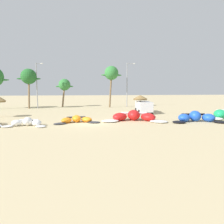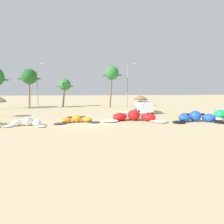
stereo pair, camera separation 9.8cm
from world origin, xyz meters
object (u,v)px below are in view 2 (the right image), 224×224
at_px(palm_center_left, 112,74).
at_px(lamppost_west, 38,83).
at_px(kite_center, 134,117).
at_px(parked_van, 144,106).
at_px(kite_right_of_center, 196,118).
at_px(kite_left_of_center, 77,120).
at_px(beach_umbrella_middle, 140,98).
at_px(palm_left, 29,77).
at_px(lamppost_west_center, 128,82).
at_px(palm_left_of_gap, 65,85).
at_px(kite_left, 27,123).

xyz_separation_m(palm_center_left, lamppost_west, (-15.15, -0.06, -2.14)).
bearing_deg(kite_center, lamppost_west, 127.13).
xyz_separation_m(kite_center, parked_van, (3.96, 7.99, 0.60)).
relative_size(kite_right_of_center, lamppost_west, 0.71).
xyz_separation_m(kite_left_of_center, parked_van, (10.74, 8.16, 0.78)).
height_order(beach_umbrella_middle, palm_left, palm_left).
distance_m(palm_left, lamppost_west_center, 20.55).
xyz_separation_m(palm_left_of_gap, lamppost_west_center, (13.83, -2.32, 0.59)).
relative_size(palm_left, lamppost_west, 0.87).
bearing_deg(beach_umbrella_middle, palm_left_of_gap, 132.71).
xyz_separation_m(kite_right_of_center, palm_left, (-23.05, 21.20, 5.83)).
distance_m(palm_left_of_gap, lamppost_west_center, 14.03).
relative_size(kite_right_of_center, palm_left_of_gap, 1.04).
height_order(kite_right_of_center, lamppost_west_center, lamppost_west_center).
distance_m(kite_right_of_center, palm_left, 31.86).
relative_size(kite_left, kite_center, 0.59).
relative_size(palm_left, palm_center_left, 0.90).
height_order(kite_center, palm_center_left, palm_center_left).
height_order(kite_right_of_center, palm_left, palm_left).
bearing_deg(palm_left, lamppost_west, 1.22).
relative_size(palm_left_of_gap, palm_center_left, 0.70).
distance_m(kite_right_of_center, lamppost_west_center, 22.75).
xyz_separation_m(kite_left_of_center, palm_left_of_gap, (-2.64, 22.54, 4.50)).
xyz_separation_m(kite_center, lamppost_west, (-14.55, 19.22, 4.58)).
distance_m(beach_umbrella_middle, palm_center_left, 12.25).
xyz_separation_m(kite_right_of_center, palm_left_of_gap, (-16.36, 24.39, 4.33)).
bearing_deg(kite_right_of_center, lamppost_west, 135.34).
bearing_deg(parked_van, lamppost_west, 148.75).
relative_size(kite_left, palm_center_left, 0.52).
height_order(beach_umbrella_middle, lamppost_west, lamppost_west).
height_order(palm_left, palm_center_left, palm_center_left).
bearing_deg(palm_left, kite_center, -49.97).
bearing_deg(beach_umbrella_middle, kite_left_of_center, -140.36).
bearing_deg(beach_umbrella_middle, lamppost_west_center, 85.64).
bearing_deg(kite_left, beach_umbrella_middle, 32.88).
relative_size(palm_left_of_gap, lamppost_west_center, 0.64).
bearing_deg(lamppost_west, lamppost_west_center, 2.51).
xyz_separation_m(palm_left_of_gap, palm_center_left, (10.02, -3.09, 2.40)).
height_order(kite_left_of_center, beach_umbrella_middle, beach_umbrella_middle).
height_order(beach_umbrella_middle, lamppost_west_center, lamppost_west_center).
bearing_deg(palm_left_of_gap, parked_van, -47.06).
bearing_deg(palm_left_of_gap, lamppost_west_center, -9.52).
bearing_deg(kite_center, palm_center_left, 88.23).
bearing_deg(kite_right_of_center, palm_left, 137.39).
distance_m(kite_left_of_center, kite_center, 6.79).
height_order(kite_left_of_center, kite_center, kite_center).
relative_size(kite_right_of_center, lamppost_west_center, 0.67).
bearing_deg(parked_van, kite_center, -116.35).
height_order(parked_van, palm_left_of_gap, palm_left_of_gap).
xyz_separation_m(kite_center, kite_right_of_center, (6.93, -2.02, -0.01)).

